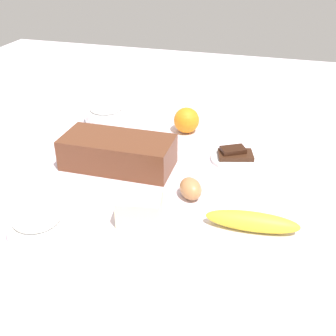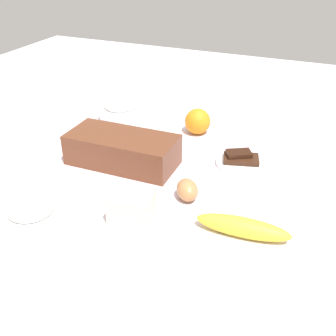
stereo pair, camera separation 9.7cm
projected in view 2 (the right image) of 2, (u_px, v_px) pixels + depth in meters
ground_plane at (168, 186)px, 1.00m from camera, size 2.40×2.40×0.02m
loaf_pan at (122, 149)px, 1.05m from camera, size 0.28×0.13×0.08m
flour_bowl at (32, 214)px, 0.84m from camera, size 0.12×0.12×0.06m
sugar_bowl at (121, 111)px, 1.30m from camera, size 0.13×0.13×0.07m
banana at (243, 227)px, 0.81m from camera, size 0.19×0.06×0.04m
orange_fruit at (198, 121)px, 1.21m from camera, size 0.08×0.08×0.08m
butter_block at (132, 207)px, 0.85m from camera, size 0.10×0.08×0.06m
egg_near_butter at (187, 190)px, 0.92m from camera, size 0.08×0.08×0.05m
chocolate_plate at (241, 161)px, 1.06m from camera, size 0.13×0.13×0.03m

